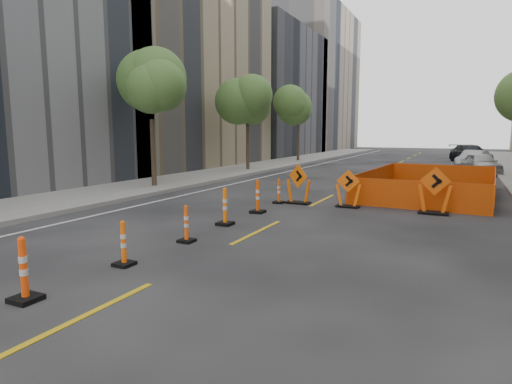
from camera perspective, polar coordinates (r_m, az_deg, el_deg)
The scene contains 20 objects.
ground_plane at distance 8.47m, azimuth -11.78°, elevation -10.91°, with size 140.00×140.00×0.00m, color black.
sidewalk_left at distance 23.17m, azimuth -11.42°, elevation 1.34°, with size 4.00×90.00×0.15m, color gray.
bld_left_d at distance 50.71m, azimuth 0.05°, elevation 12.92°, with size 12.00×16.00×14.00m, color #4C4C51.
bld_left_e at distance 66.09m, azimuth 6.43°, elevation 14.35°, with size 12.00×20.00×20.00m, color gray.
tree_l_b at distance 21.15m, azimuth -13.78°, elevation 12.72°, with size 2.80×2.80×5.95m.
tree_l_c at distance 29.56m, azimuth -1.12°, elevation 11.56°, with size 2.80×2.80×5.95m.
tree_l_d at distance 38.73m, azimuth 5.71°, elevation 10.70°, with size 2.80×2.80×5.95m.
channelizer_1 at distance 7.91m, azimuth -28.58°, elevation -9.01°, with size 0.43×0.43×1.08m, color #F9440A, non-canonical shape.
channelizer_2 at distance 9.18m, azimuth -17.26°, elevation -6.54°, with size 0.37×0.37×0.95m, color #F35A0A, non-canonical shape.
channelizer_3 at distance 10.74m, azimuth -9.28°, elevation -4.19°, with size 0.37×0.37×0.94m, color #F54C0A, non-canonical shape.
channelizer_4 at distance 12.54m, azimuth -4.16°, elevation -1.93°, with size 0.44×0.44×1.11m, color orange, non-canonical shape.
channelizer_5 at distance 14.37m, azimuth 0.23°, elevation -0.59°, with size 0.45×0.45×1.13m, color #DB4709, non-canonical shape.
channelizer_6 at distance 16.35m, azimuth 3.05°, elevation 0.14°, with size 0.37×0.37×0.95m, color #D94C09, non-canonical shape.
chevron_sign_left at distance 16.29m, azimuth 5.68°, elevation 1.07°, with size 1.01×0.60×1.51m, color #D85809, non-canonical shape.
chevron_sign_center at distance 15.78m, azimuth 12.18°, elevation 0.46°, with size 0.92×0.55×1.38m, color #F45C0A, non-canonical shape.
chevron_sign_right at distance 15.32m, azimuth 22.72°, elevation 0.19°, with size 1.06×0.64×1.59m, color #D94C09, non-canonical shape.
safety_fence at distance 19.98m, azimuth 22.24°, elevation 1.12°, with size 4.85×8.26×1.03m, color #DB580B, non-canonical shape.
parked_car_near at distance 31.19m, azimuth 27.81°, elevation 3.41°, with size 1.64×4.07×1.39m, color #B7B7B9.
parked_car_mid at distance 35.83m, azimuth 27.00°, elevation 3.91°, with size 1.41×4.05×1.33m, color #B6B7BC.
parked_car_far at distance 42.36m, azimuth 26.65°, elevation 4.60°, with size 2.19×5.40×1.57m, color black.
Camera 1 is at (4.94, -6.32, 2.73)m, focal length 30.00 mm.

